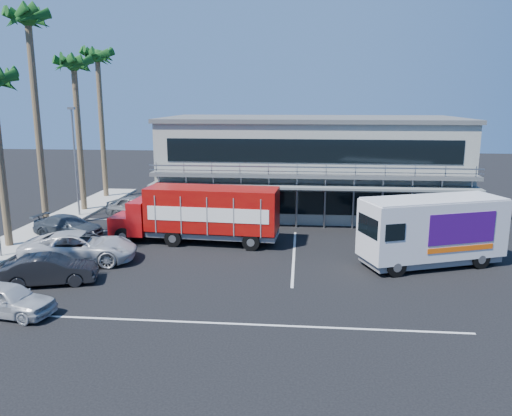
# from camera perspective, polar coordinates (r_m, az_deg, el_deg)

# --- Properties ---
(ground) EXTENTS (120.00, 120.00, 0.00)m
(ground) POSITION_cam_1_polar(r_m,az_deg,el_deg) (25.64, -0.28, -7.37)
(ground) COLOR black
(ground) RESTS_ON ground
(building) EXTENTS (22.40, 12.00, 7.30)m
(building) POSITION_cam_1_polar(r_m,az_deg,el_deg) (39.28, 6.22, 4.98)
(building) COLOR gray
(building) RESTS_ON ground
(curb_strip) EXTENTS (3.00, 32.00, 0.16)m
(curb_strip) POSITION_cam_1_polar(r_m,az_deg,el_deg) (35.72, -23.99, -2.62)
(curb_strip) COLOR #A5A399
(curb_strip) RESTS_ON ground
(palm_d) EXTENTS (2.80, 2.80, 14.75)m
(palm_d) POSITION_cam_1_polar(r_m,az_deg,el_deg) (36.75, -24.52, 17.78)
(palm_d) COLOR brown
(palm_d) RESTS_ON ground
(palm_e) EXTENTS (2.80, 2.80, 12.25)m
(palm_e) POSITION_cam_1_polar(r_m,az_deg,el_deg) (40.80, -20.07, 14.33)
(palm_e) COLOR brown
(palm_e) RESTS_ON ground
(palm_f) EXTENTS (2.80, 2.80, 13.25)m
(palm_f) POSITION_cam_1_polar(r_m,az_deg,el_deg) (46.05, -17.64, 15.31)
(palm_f) COLOR brown
(palm_f) RESTS_ON ground
(light_pole_far) EXTENTS (0.50, 0.25, 8.09)m
(light_pole_far) POSITION_cam_1_polar(r_m,az_deg,el_deg) (38.96, -19.98, 5.50)
(light_pole_far) COLOR gray
(light_pole_far) RESTS_ON ground
(red_truck) EXTENTS (10.41, 3.19, 3.46)m
(red_truck) POSITION_cam_1_polar(r_m,az_deg,el_deg) (30.45, -6.29, -0.54)
(red_truck) COLOR #990C0D
(red_truck) RESTS_ON ground
(white_van) EXTENTS (7.88, 4.97, 3.64)m
(white_van) POSITION_cam_1_polar(r_m,az_deg,el_deg) (27.74, 19.46, -2.39)
(white_van) COLOR silver
(white_van) RESTS_ON ground
(parked_car_a) EXTENTS (4.16, 2.22, 1.35)m
(parked_car_a) POSITION_cam_1_polar(r_m,az_deg,el_deg) (23.00, -26.53, -9.32)
(parked_car_a) COLOR #ACAFB3
(parked_car_a) RESTS_ON ground
(parked_car_b) EXTENTS (4.54, 2.62, 1.41)m
(parked_car_b) POSITION_cam_1_polar(r_m,az_deg,el_deg) (25.82, -22.50, -6.55)
(parked_car_b) COLOR black
(parked_car_b) RESTS_ON ground
(parked_car_c) EXTENTS (6.35, 3.65, 1.67)m
(parked_car_c) POSITION_cam_1_polar(r_m,az_deg,el_deg) (28.59, -19.48, -4.24)
(parked_car_c) COLOR #BBBBBD
(parked_car_c) RESTS_ON ground
(parked_car_d) EXTENTS (4.94, 2.84, 1.35)m
(parked_car_d) POSITION_cam_1_polar(r_m,az_deg,el_deg) (34.20, -20.63, -1.94)
(parked_car_d) COLOR #333B44
(parked_car_d) RESTS_ON ground
(parked_car_e) EXTENTS (5.34, 3.41, 1.69)m
(parked_car_e) POSITION_cam_1_polar(r_m,az_deg,el_deg) (37.60, -13.21, 0.04)
(parked_car_e) COLOR slate
(parked_car_e) RESTS_ON ground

